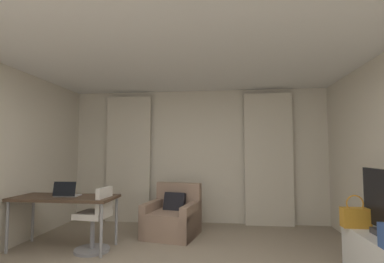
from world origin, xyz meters
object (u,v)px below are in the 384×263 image
(armchair, at_px, (173,218))
(laptop, at_px, (67,193))
(desk_chair, at_px, (95,223))
(handbag_primary, at_px, (355,217))
(desk, at_px, (65,201))

(armchair, xyz_separation_m, laptop, (-1.39, -0.84, 0.51))
(desk_chair, relative_size, handbag_primary, 2.39)
(armchair, height_order, handbag_primary, handbag_primary)
(desk_chair, bearing_deg, laptop, 174.95)
(laptop, bearing_deg, armchair, 31.11)
(desk, distance_m, laptop, 0.11)
(armchair, bearing_deg, laptop, -148.89)
(desk, bearing_deg, handbag_primary, -6.03)
(desk, xyz_separation_m, desk_chair, (0.49, -0.05, -0.28))
(desk_chair, xyz_separation_m, laptop, (-0.46, 0.04, 0.39))
(desk_chair, height_order, handbag_primary, handbag_primary)
(laptop, bearing_deg, desk_chair, -5.05)
(desk, height_order, laptop, laptop)
(desk_chair, distance_m, handbag_primary, 3.31)
(desk_chair, distance_m, laptop, 0.60)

